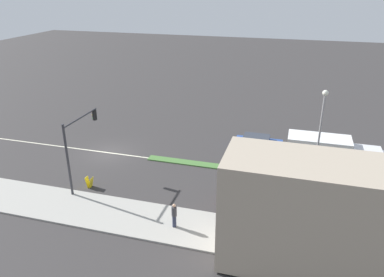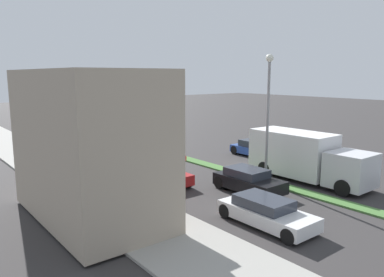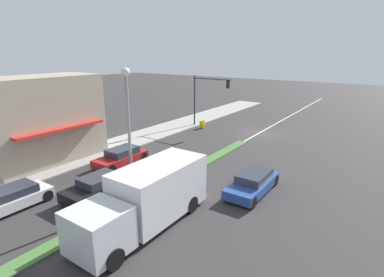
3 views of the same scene
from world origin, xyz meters
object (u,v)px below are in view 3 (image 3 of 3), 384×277
(street_lamp, at_px, (128,120))
(warning_aframe_sign, at_px, (202,124))
(coupe_blue, at_px, (253,183))
(suv_black, at_px, (98,187))
(van_white, at_px, (9,199))
(hatchback_red, at_px, (121,157))
(traffic_signal_main, at_px, (205,93))
(pedestrian, at_px, (129,130))
(delivery_truck, at_px, (148,197))

(street_lamp, xyz_separation_m, warning_aframe_sign, (6.10, -16.76, -4.35))
(coupe_blue, bearing_deg, street_lamp, 45.52)
(suv_black, bearing_deg, warning_aframe_sign, -77.40)
(coupe_blue, xyz_separation_m, van_white, (10.00, 9.37, -0.02))
(van_white, bearing_deg, hatchback_red, -90.00)
(traffic_signal_main, xyz_separation_m, pedestrian, (3.12, 8.64, -2.88))
(pedestrian, bearing_deg, traffic_signal_main, -109.85)
(pedestrian, distance_m, warning_aframe_sign, 8.63)
(warning_aframe_sign, distance_m, van_white, 21.06)
(traffic_signal_main, height_order, coupe_blue, traffic_signal_main)
(pedestrian, distance_m, coupe_blue, 14.71)
(delivery_truck, bearing_deg, warning_aframe_sign, -65.11)
(street_lamp, bearing_deg, pedestrian, -43.41)
(street_lamp, height_order, hatchback_red, street_lamp)
(delivery_truck, distance_m, hatchback_red, 8.73)
(hatchback_red, distance_m, van_white, 8.02)
(suv_black, bearing_deg, delivery_truck, 174.12)
(traffic_signal_main, distance_m, delivery_truck, 20.43)
(pedestrian, distance_m, suv_black, 11.76)
(coupe_blue, bearing_deg, delivery_truck, 65.74)
(traffic_signal_main, distance_m, street_lamp, 18.45)
(coupe_blue, bearing_deg, pedestrian, -14.38)
(pedestrian, xyz_separation_m, suv_black, (-7.04, 9.41, -0.39))
(traffic_signal_main, bearing_deg, hatchback_red, 94.72)
(street_lamp, xyz_separation_m, van_white, (5.00, 4.27, -4.19))
(delivery_truck, relative_size, hatchback_red, 1.79)
(pedestrian, distance_m, hatchback_red, 6.56)
(van_white, bearing_deg, coupe_blue, -136.88)
(coupe_blue, relative_size, van_white, 1.04)
(delivery_truck, relative_size, coupe_blue, 1.69)
(van_white, bearing_deg, delivery_truck, -156.34)
(traffic_signal_main, bearing_deg, suv_black, 102.27)
(coupe_blue, height_order, hatchback_red, hatchback_red)
(van_white, bearing_deg, suv_black, -127.82)
(hatchback_red, bearing_deg, coupe_blue, -172.35)
(pedestrian, xyz_separation_m, van_white, (-4.24, 13.02, -0.44))
(warning_aframe_sign, bearing_deg, coupe_blue, 133.56)
(pedestrian, relative_size, coupe_blue, 0.38)
(warning_aframe_sign, distance_m, coupe_blue, 16.10)
(coupe_blue, distance_m, hatchback_red, 10.09)
(traffic_signal_main, xyz_separation_m, street_lamp, (-6.12, 17.38, 0.88))
(street_lamp, relative_size, van_white, 1.72)
(traffic_signal_main, xyz_separation_m, delivery_truck, (-8.32, 18.50, -2.43))
(suv_black, bearing_deg, pedestrian, -53.19)
(traffic_signal_main, distance_m, hatchback_red, 14.06)
(traffic_signal_main, height_order, street_lamp, street_lamp)
(pedestrian, bearing_deg, coupe_blue, 165.62)
(hatchback_red, bearing_deg, street_lamp, 143.14)
(street_lamp, height_order, pedestrian, street_lamp)
(street_lamp, xyz_separation_m, delivery_truck, (-2.20, 1.12, -3.31))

